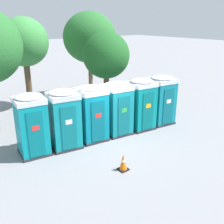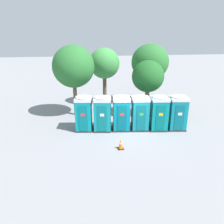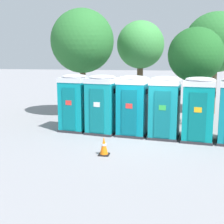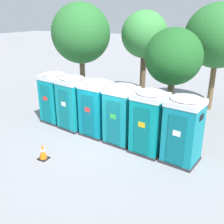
# 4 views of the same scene
# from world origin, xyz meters

# --- Properties ---
(ground_plane) EXTENTS (120.00, 120.00, 0.00)m
(ground_plane) POSITION_xyz_m (0.00, 0.00, 0.00)
(ground_plane) COLOR gray
(portapotty_0) EXTENTS (1.31, 1.35, 2.54)m
(portapotty_0) POSITION_xyz_m (-3.28, 0.74, 1.28)
(portapotty_0) COLOR #2D2D33
(portapotty_0) RESTS_ON ground
(portapotty_1) EXTENTS (1.41, 1.39, 2.54)m
(portapotty_1) POSITION_xyz_m (-1.96, 0.50, 1.28)
(portapotty_1) COLOR #2D2D33
(portapotty_1) RESTS_ON ground
(portapotty_2) EXTENTS (1.35, 1.34, 2.54)m
(portapotty_2) POSITION_xyz_m (-0.62, 0.38, 1.28)
(portapotty_2) COLOR #2D2D33
(portapotty_2) RESTS_ON ground
(portapotty_3) EXTENTS (1.33, 1.34, 2.54)m
(portapotty_3) POSITION_xyz_m (0.71, 0.20, 1.28)
(portapotty_3) COLOR #2D2D33
(portapotty_3) RESTS_ON ground
(portapotty_4) EXTENTS (1.35, 1.35, 2.54)m
(portapotty_4) POSITION_xyz_m (2.03, -0.04, 1.28)
(portapotty_4) COLOR #2D2D33
(portapotty_4) RESTS_ON ground
(portapotty_5) EXTENTS (1.38, 1.36, 2.54)m
(portapotty_5) POSITION_xyz_m (3.36, -0.18, 1.28)
(portapotty_5) COLOR #2D2D33
(portapotty_5) RESTS_ON ground
(street_tree_0) EXTENTS (2.85, 2.85, 5.42)m
(street_tree_0) POSITION_xyz_m (-0.98, 6.77, 3.95)
(street_tree_0) COLOR brown
(street_tree_0) RESTS_ON ground
(street_tree_2) EXTENTS (2.58, 2.58, 4.65)m
(street_tree_2) POSITION_xyz_m (2.01, 2.76, 3.35)
(street_tree_2) COLOR brown
(street_tree_2) RESTS_ON ground
(street_tree_3) EXTENTS (3.54, 3.54, 5.77)m
(street_tree_3) POSITION_xyz_m (3.35, 6.33, 4.07)
(street_tree_3) COLOR brown
(street_tree_3) RESTS_ON ground
(traffic_cone) EXTENTS (0.36, 0.36, 0.64)m
(traffic_cone) POSITION_xyz_m (-1.24, -2.50, 0.31)
(traffic_cone) COLOR black
(traffic_cone) RESTS_ON ground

